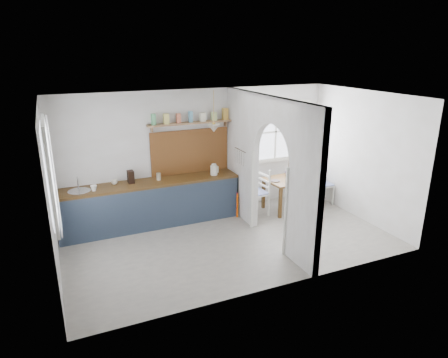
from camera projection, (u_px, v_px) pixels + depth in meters
name	position (u px, v px, depth m)	size (l,w,h in m)	color
floor	(231.00, 241.00, 7.29)	(5.80, 3.20, 0.01)	#9B9587
ceiling	(232.00, 97.00, 6.48)	(5.80, 3.20, 0.01)	silver
walls	(231.00, 173.00, 6.88)	(5.81, 3.21, 2.60)	silver
partition	(265.00, 160.00, 7.15)	(0.12, 3.20, 2.60)	silver
kitchen_window	(49.00, 174.00, 5.68)	(0.10, 1.16, 1.50)	white
nook_window	(276.00, 132.00, 8.84)	(1.76, 0.10, 1.30)	white
counter	(151.00, 203.00, 7.87)	(3.50, 0.60, 0.90)	brown
sink	(79.00, 192.00, 7.21)	(0.40, 0.40, 0.02)	silver
backsplash	(190.00, 151.00, 8.16)	(1.65, 0.03, 0.90)	brown
shelf	(191.00, 120.00, 7.88)	(1.75, 0.20, 0.21)	#AA784B
pendant_lamp	(214.00, 128.00, 7.76)	(0.26, 0.26, 0.16)	silver
utensil_rail	(240.00, 150.00, 7.85)	(0.02, 0.02, 0.50)	silver
dining_table	(291.00, 194.00, 8.67)	(1.12, 0.75, 0.70)	brown
chair_left	(255.00, 192.00, 8.31)	(0.46, 0.46, 1.01)	silver
chair_right	(322.00, 184.00, 8.96)	(0.42, 0.42, 0.93)	silver
kettle	(214.00, 169.00, 8.10)	(0.19, 0.15, 0.23)	silver
mug_a	(94.00, 188.00, 7.20)	(0.11, 0.11, 0.11)	white
mug_b	(114.00, 182.00, 7.55)	(0.12, 0.12, 0.09)	beige
knife_block	(131.00, 177.00, 7.61)	(0.11, 0.15, 0.24)	black
jar	(159.00, 176.00, 7.80)	(0.09, 0.09, 0.14)	gray
towel_magenta	(237.00, 205.00, 8.26)	(0.02, 0.03, 0.52)	#CD2165
towel_orange	(237.00, 206.00, 8.26)	(0.02, 0.03, 0.54)	#F45902
bowl	(308.00, 176.00, 8.55)	(0.33, 0.33, 0.08)	#ECEBCD
table_cup	(290.00, 179.00, 8.39)	(0.10, 0.10, 0.10)	#619A64
plate	(275.00, 181.00, 8.38)	(0.19, 0.19, 0.02)	#2C2221
vase	(289.00, 171.00, 8.76)	(0.16, 0.16, 0.17)	#3D2347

